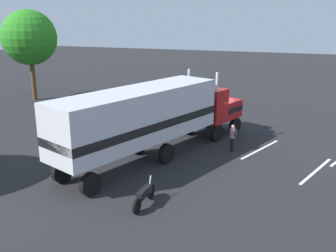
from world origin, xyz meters
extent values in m
plane|color=#232326|center=(0.00, 0.00, 0.00)|extent=(120.00, 120.00, 0.00)
cube|color=silver|center=(-2.47, -3.50, 0.01)|extent=(4.11, 1.86, 0.01)
cube|color=silver|center=(-4.89, -6.63, 0.01)|extent=(4.16, 1.73, 0.01)
cube|color=#B21919|center=(0.51, -0.32, 1.70)|extent=(2.60, 2.99, 1.20)
cube|color=#B21919|center=(-0.98, 0.27, 2.20)|extent=(2.22, 2.84, 2.20)
cube|color=silver|center=(1.38, -0.67, 1.70)|extent=(0.85, 1.98, 1.08)
cube|color=black|center=(0.51, -0.32, 1.76)|extent=(2.61, 3.02, 0.36)
cylinder|color=silver|center=(-1.09, 1.49, 2.80)|extent=(0.18, 0.18, 3.40)
cylinder|color=silver|center=(-1.90, -0.55, 2.80)|extent=(0.18, 0.18, 3.40)
cube|color=silver|center=(-6.88, 2.61, 2.75)|extent=(10.72, 6.29, 2.80)
cube|color=black|center=(-6.88, 2.61, 2.33)|extent=(10.73, 6.33, 0.44)
cylinder|color=silver|center=(-0.11, 1.32, 0.95)|extent=(1.44, 1.07, 0.64)
cylinder|color=black|center=(1.19, 0.59, 0.55)|extent=(1.13, 0.68, 1.10)
cylinder|color=black|center=(0.38, -1.45, 0.55)|extent=(1.13, 0.68, 1.10)
cylinder|color=black|center=(-0.95, 1.44, 0.55)|extent=(1.13, 0.68, 1.10)
cylinder|color=black|center=(-1.76, -0.61, 0.55)|extent=(1.13, 0.68, 1.10)
cylinder|color=black|center=(-5.55, 3.26, 0.55)|extent=(1.13, 0.68, 1.10)
cylinder|color=black|center=(-6.36, 1.22, 0.55)|extent=(1.13, 0.68, 1.10)
cylinder|color=black|center=(-10.43, 5.20, 0.55)|extent=(1.13, 0.68, 1.10)
cylinder|color=black|center=(-11.24, 3.16, 0.55)|extent=(1.13, 0.68, 1.10)
cylinder|color=black|center=(-3.32, -1.89, 0.41)|extent=(0.18, 0.18, 0.82)
cylinder|color=black|center=(-3.17, -1.90, 0.41)|extent=(0.18, 0.18, 0.82)
cylinder|color=#A5728C|center=(-3.25, -1.89, 1.11)|extent=(0.34, 0.34, 0.58)
sphere|color=tan|center=(-3.25, -1.89, 1.51)|extent=(0.23, 0.23, 0.23)
cube|color=black|center=(-3.27, -2.09, 1.14)|extent=(0.27, 0.19, 0.36)
cylinder|color=black|center=(-10.61, 0.47, 0.33)|extent=(0.66, 0.13, 0.66)
cylinder|color=black|center=(-12.06, 0.52, 0.33)|extent=(0.66, 0.13, 0.66)
cube|color=black|center=(-11.33, 0.49, 0.61)|extent=(1.11, 0.28, 0.36)
cylinder|color=silver|center=(-10.71, 0.47, 0.78)|extent=(0.29, 0.08, 0.69)
cylinder|color=brown|center=(4.74, 18.51, 2.05)|extent=(0.44, 0.44, 4.10)
sphere|color=#2A831F|center=(4.74, 18.51, 5.86)|extent=(5.05, 5.05, 5.05)
camera|label=1|loc=(-24.97, -5.30, 7.97)|focal=40.66mm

